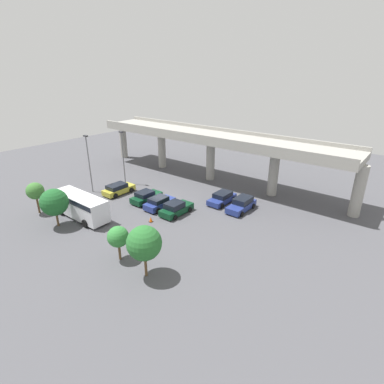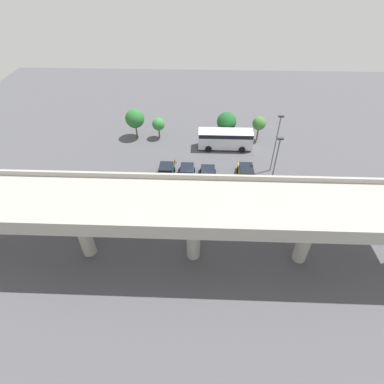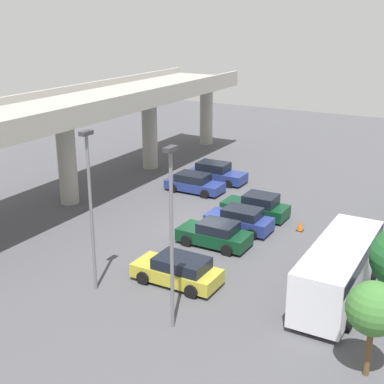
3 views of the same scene
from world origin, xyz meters
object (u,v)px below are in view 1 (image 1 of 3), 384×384
object	(u,v)px
tree_front_centre	(54,202)
tree_front_far_right	(144,243)
parked_car_3	(176,208)
tree_front_left	(35,191)
parked_car_1	(146,197)
lamp_post_mid_lot	(123,154)
parked_car_2	(159,203)
shuttle_bus	(80,204)
parked_car_4	(222,198)
tree_front_right	(118,237)
parked_car_0	(118,189)
lamp_post_near_aisle	(89,160)
traffic_cone	(151,219)
parked_car_5	(242,204)

from	to	relation	value
tree_front_centre	tree_front_far_right	size ratio (longest dim) A/B	0.94
parked_car_3	tree_front_left	distance (m)	17.44
parked_car_1	lamp_post_mid_lot	xyz separation A→B (m)	(-7.84, 2.89, 4.10)
parked_car_2	shuttle_bus	world-z (taller)	shuttle_bus
parked_car_2	parked_car_4	distance (m)	8.48
parked_car_2	tree_front_far_right	distance (m)	14.15
parked_car_1	tree_front_left	size ratio (longest dim) A/B	1.10
parked_car_4	tree_front_centre	world-z (taller)	tree_front_centre
tree_front_left	tree_front_right	bearing A→B (deg)	-0.45
parked_car_0	lamp_post_near_aisle	xyz separation A→B (m)	(-3.64, -1.89, 4.15)
tree_front_centre	traffic_cone	size ratio (longest dim) A/B	6.47
tree_front_far_right	traffic_cone	xyz separation A→B (m)	(-6.91, 7.30, -2.95)
parked_car_0	parked_car_2	world-z (taller)	parked_car_2
shuttle_bus	lamp_post_near_aisle	world-z (taller)	lamp_post_near_aisle
parked_car_4	lamp_post_mid_lot	distance (m)	17.01
parked_car_3	lamp_post_near_aisle	distance (m)	15.32
parked_car_4	tree_front_far_right	size ratio (longest dim) A/B	0.96
parked_car_2	tree_front_left	bearing A→B (deg)	133.80
parked_car_0	parked_car_3	size ratio (longest dim) A/B	1.03
lamp_post_near_aisle	tree_front_far_right	distance (m)	22.41
parked_car_0	parked_car_4	distance (m)	15.13
parked_car_3	shuttle_bus	size ratio (longest dim) A/B	0.55
parked_car_5	traffic_cone	distance (m)	11.74
parked_car_1	tree_front_right	size ratio (longest dim) A/B	1.28
parked_car_3	tree_front_far_right	world-z (taller)	tree_front_far_right
lamp_post_near_aisle	tree_front_centre	size ratio (longest dim) A/B	1.86
lamp_post_mid_lot	tree_front_far_right	size ratio (longest dim) A/B	1.73
parked_car_0	traffic_cone	distance (m)	10.57
parked_car_2	lamp_post_near_aisle	distance (m)	12.64
lamp_post_mid_lot	parked_car_3	bearing A→B (deg)	-13.33
tree_front_left	tree_front_right	distance (m)	16.00
parked_car_5	tree_front_centre	size ratio (longest dim) A/B	1.06
parked_car_5	tree_front_centre	world-z (taller)	tree_front_centre
shuttle_bus	tree_front_right	size ratio (longest dim) A/B	2.40
shuttle_bus	lamp_post_near_aisle	distance (m)	9.05
parked_car_3	parked_car_2	bearing A→B (deg)	90.38
parked_car_0	tree_front_right	world-z (taller)	tree_front_right
parked_car_5	lamp_post_mid_lot	bearing A→B (deg)	-81.48
lamp_post_near_aisle	lamp_post_mid_lot	world-z (taller)	lamp_post_near_aisle
parked_car_1	shuttle_bus	world-z (taller)	shuttle_bus
parked_car_2	tree_front_left	distance (m)	15.28
parked_car_1	parked_car_2	size ratio (longest dim) A/B	1.03
parked_car_4	parked_car_2	bearing A→B (deg)	-40.27
parked_car_3	parked_car_4	size ratio (longest dim) A/B	0.99
parked_car_4	traffic_cone	distance (m)	10.56
parked_car_4	tree_front_left	distance (m)	23.68
parked_car_5	tree_front_left	xyz separation A→B (m)	(-19.59, -16.60, 2.17)
parked_car_0	traffic_cone	xyz separation A→B (m)	(10.04, -3.28, -0.41)
parked_car_3	lamp_post_mid_lot	size ratio (longest dim) A/B	0.55
parked_car_5	lamp_post_mid_lot	distance (m)	20.01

